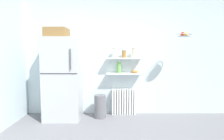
% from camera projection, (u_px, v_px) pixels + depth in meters
% --- Properties ---
extents(back_wall, '(7.04, 0.10, 2.60)m').
position_uv_depth(back_wall, '(123.00, 57.00, 4.16)').
color(back_wall, silver).
rests_on(back_wall, ground_plane).
extents(refrigerator, '(0.74, 0.67, 1.91)m').
position_uv_depth(refrigerator, '(63.00, 77.00, 3.83)').
color(refrigerator, '#B7BABF').
rests_on(refrigerator, ground_plane).
extents(radiator, '(0.54, 0.12, 0.59)m').
position_uv_depth(radiator, '(124.00, 102.00, 4.12)').
color(radiator, white).
rests_on(radiator, ground_plane).
extents(wall_shelf_lower, '(0.78, 0.22, 0.02)m').
position_uv_depth(wall_shelf_lower, '(124.00, 74.00, 4.03)').
color(wall_shelf_lower, white).
extents(wall_shelf_upper, '(0.78, 0.22, 0.02)m').
position_uv_depth(wall_shelf_upper, '(124.00, 58.00, 4.00)').
color(wall_shelf_upper, white).
extents(storage_jar_0, '(0.09, 0.09, 0.21)m').
position_uv_depth(storage_jar_0, '(115.00, 53.00, 3.99)').
color(storage_jar_0, silver).
rests_on(storage_jar_0, wall_shelf_upper).
extents(storage_jar_1, '(0.10, 0.10, 0.17)m').
position_uv_depth(storage_jar_1, '(124.00, 54.00, 3.99)').
color(storage_jar_1, olive).
rests_on(storage_jar_1, wall_shelf_upper).
extents(storage_jar_2, '(0.08, 0.08, 0.22)m').
position_uv_depth(storage_jar_2, '(134.00, 53.00, 3.99)').
color(storage_jar_2, beige).
rests_on(storage_jar_2, wall_shelf_upper).
extents(vase, '(0.08, 0.08, 0.25)m').
position_uv_depth(vase, '(119.00, 68.00, 4.02)').
color(vase, '#66A84C').
rests_on(vase, wall_shelf_lower).
extents(shelf_bowl, '(0.14, 0.14, 0.06)m').
position_uv_depth(shelf_bowl, '(135.00, 72.00, 4.03)').
color(shelf_bowl, orange).
rests_on(shelf_bowl, wall_shelf_lower).
extents(trash_bin, '(0.25, 0.25, 0.50)m').
position_uv_depth(trash_bin, '(100.00, 106.00, 3.91)').
color(trash_bin, slate).
rests_on(trash_bin, ground_plane).
extents(hanging_fruit_basket, '(0.29, 0.29, 0.10)m').
position_uv_depth(hanging_fruit_basket, '(184.00, 34.00, 3.59)').
color(hanging_fruit_basket, '#B2B2B7').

